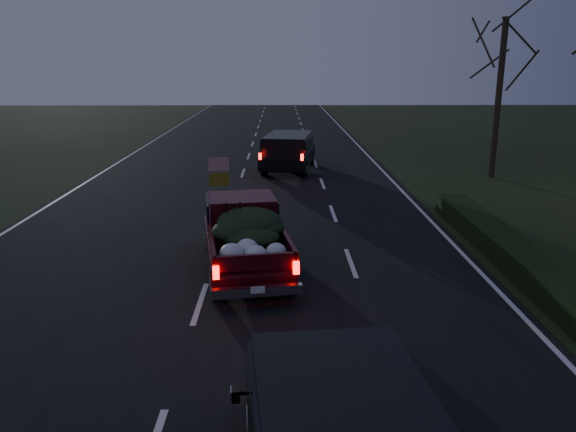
# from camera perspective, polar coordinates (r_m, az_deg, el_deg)

# --- Properties ---
(ground) EXTENTS (120.00, 120.00, 0.00)m
(ground) POSITION_cam_1_polar(r_m,az_deg,el_deg) (12.50, -8.92, -8.81)
(ground) COLOR black
(ground) RESTS_ON ground
(road_asphalt) EXTENTS (14.00, 120.00, 0.02)m
(road_asphalt) POSITION_cam_1_polar(r_m,az_deg,el_deg) (12.50, -8.93, -8.77)
(road_asphalt) COLOR black
(road_asphalt) RESTS_ON ground
(hedge_row) EXTENTS (1.00, 10.00, 0.60)m
(hedge_row) POSITION_cam_1_polar(r_m,az_deg,el_deg) (16.24, 21.09, -2.84)
(hedge_row) COLOR black
(hedge_row) RESTS_ON ground
(bare_tree_far) EXTENTS (3.60, 3.60, 7.00)m
(bare_tree_far) POSITION_cam_1_polar(r_m,az_deg,el_deg) (27.12, 20.93, 14.65)
(bare_tree_far) COLOR black
(bare_tree_far) RESTS_ON ground
(pickup_truck) EXTENTS (2.59, 5.10, 2.55)m
(pickup_truck) POSITION_cam_1_polar(r_m,az_deg,el_deg) (14.15, -4.44, -1.65)
(pickup_truck) COLOR #3F0811
(pickup_truck) RESTS_ON ground
(lead_suv) EXTENTS (2.86, 5.29, 1.44)m
(lead_suv) POSITION_cam_1_polar(r_m,az_deg,el_deg) (27.32, 0.05, 6.91)
(lead_suv) COLOR black
(lead_suv) RESTS_ON ground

